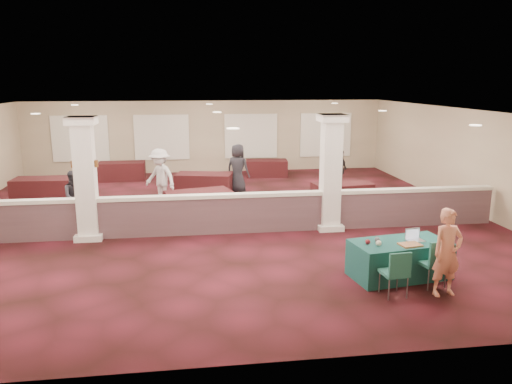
{
  "coord_description": "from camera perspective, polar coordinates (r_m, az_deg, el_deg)",
  "views": [
    {
      "loc": [
        -0.87,
        -14.56,
        4.09
      ],
      "look_at": [
        0.86,
        -2.0,
        1.24
      ],
      "focal_mm": 35.0,
      "sensor_mm": 36.0,
      "label": 1
    }
  ],
  "objects": [
    {
      "name": "far_table_front_center",
      "position": [
        15.32,
        -6.58,
        -1.36
      ],
      "size": [
        2.14,
        1.43,
        0.79
      ],
      "primitive_type": "cube",
      "rotation": [
        0.0,
        0.0,
        0.25
      ],
      "color": "black",
      "rests_on": "ground"
    },
    {
      "name": "attendee_d",
      "position": [
        18.43,
        -2.1,
        2.71
      ],
      "size": [
        1.01,
        0.87,
        1.81
      ],
      "primitive_type": "imported",
      "rotation": [
        0.0,
        0.0,
        2.61
      ],
      "color": "black",
      "rests_on": "ground"
    },
    {
      "name": "far_table_front_right",
      "position": [
        16.75,
        9.83,
        -0.29
      ],
      "size": [
        2.03,
        1.24,
        0.77
      ],
      "primitive_type": "cube",
      "rotation": [
        0.0,
        0.0,
        0.16
      ],
      "color": "black",
      "rests_on": "ground"
    },
    {
      "name": "woman",
      "position": [
        10.3,
        21.0,
        -6.47
      ],
      "size": [
        0.67,
        0.5,
        1.73
      ],
      "primitive_type": "imported",
      "rotation": [
        0.0,
        0.0,
        0.14
      ],
      "color": "#E28862",
      "rests_on": "ground"
    },
    {
      "name": "attendee_a",
      "position": [
        15.49,
        -19.93,
        -0.5
      ],
      "size": [
        0.83,
        0.66,
        1.53
      ],
      "primitive_type": "imported",
      "rotation": [
        0.0,
        0.0,
        0.39
      ],
      "color": "black",
      "rests_on": "ground"
    },
    {
      "name": "attendee_b",
      "position": [
        16.83,
        -10.89,
        1.68
      ],
      "size": [
        1.28,
        1.22,
        1.89
      ],
      "primitive_type": "imported",
      "rotation": [
        0.0,
        0.0,
        -0.72
      ],
      "color": "beige",
      "rests_on": "ground"
    },
    {
      "name": "screen_glow",
      "position": [
        11.12,
        17.46,
        -4.6
      ],
      "size": [
        0.32,
        0.05,
        0.2
      ],
      "primitive_type": "cube",
      "rotation": [
        0.0,
        0.0,
        0.16
      ],
      "color": "silver",
      "rests_on": "near_table"
    },
    {
      "name": "conf_chair_main",
      "position": [
        10.67,
        19.72,
        -7.23
      ],
      "size": [
        0.6,
        0.61,
        1.01
      ],
      "rotation": [
        0.0,
        0.0,
        0.22
      ],
      "color": "#1B5046",
      "rests_on": "ground"
    },
    {
      "name": "ceiling",
      "position": [
        14.62,
        -4.47,
        9.14
      ],
      "size": [
        16.0,
        16.0,
        0.02
      ],
      "primitive_type": "cube",
      "color": "white",
      "rests_on": "wall_back"
    },
    {
      "name": "scissors",
      "position": [
        11.09,
        20.07,
        -5.47
      ],
      "size": [
        0.13,
        0.05,
        0.01
      ],
      "primitive_type": "cube",
      "rotation": [
        0.0,
        0.0,
        0.16
      ],
      "color": "red",
      "rests_on": "near_table"
    },
    {
      "name": "conf_chair_side",
      "position": [
        9.99,
        15.76,
        -8.57
      ],
      "size": [
        0.51,
        0.51,
        0.94
      ],
      "rotation": [
        0.0,
        0.0,
        0.09
      ],
      "color": "#1B5046",
      "rests_on": "ground"
    },
    {
      "name": "yarn_cream",
      "position": [
        10.53,
        13.84,
        -5.7
      ],
      "size": [
        0.12,
        0.12,
        0.12
      ],
      "primitive_type": "sphere",
      "color": "beige",
      "rests_on": "near_table"
    },
    {
      "name": "sconce_left",
      "position": [
        13.55,
        -20.17,
        3.01
      ],
      "size": [
        0.12,
        0.12,
        0.18
      ],
      "color": "brown",
      "rests_on": "column_left"
    },
    {
      "name": "far_table_front_left",
      "position": [
        18.61,
        -23.05,
        0.23
      ],
      "size": [
        2.05,
        1.09,
        0.81
      ],
      "primitive_type": "cube",
      "rotation": [
        0.0,
        0.0,
        -0.04
      ],
      "color": "black",
      "rests_on": "ground"
    },
    {
      "name": "far_table_back_left",
      "position": [
        21.56,
        -15.04,
        2.33
      ],
      "size": [
        1.89,
        0.98,
        0.76
      ],
      "primitive_type": "cube",
      "rotation": [
        0.0,
        0.0,
        0.02
      ],
      "color": "black",
      "rests_on": "ground"
    },
    {
      "name": "column_left",
      "position": [
        13.55,
        -18.9,
        1.55
      ],
      "size": [
        0.72,
        0.72,
        3.2
      ],
      "color": "silver",
      "rests_on": "ground"
    },
    {
      "name": "wall_back",
      "position": [
        22.72,
        -5.64,
        6.32
      ],
      "size": [
        16.0,
        0.04,
        3.2
      ],
      "primitive_type": "cube",
      "color": "gray",
      "rests_on": "ground"
    },
    {
      "name": "column_right",
      "position": [
        13.85,
        8.53,
        2.32
      ],
      "size": [
        0.72,
        0.72,
        3.2
      ],
      "color": "silver",
      "rests_on": "ground"
    },
    {
      "name": "sconce_right",
      "position": [
        13.44,
        -17.84,
        3.11
      ],
      "size": [
        0.12,
        0.12,
        0.18
      ],
      "color": "brown",
      "rests_on": "column_left"
    },
    {
      "name": "knitting",
      "position": [
        10.75,
        17.22,
        -5.77
      ],
      "size": [
        0.47,
        0.38,
        0.03
      ],
      "primitive_type": "cube",
      "rotation": [
        0.0,
        0.0,
        0.16
      ],
      "color": "#C86820",
      "rests_on": "near_table"
    },
    {
      "name": "ground",
      "position": [
        15.15,
        -4.27,
        -3.03
      ],
      "size": [
        16.0,
        16.0,
        0.0
      ],
      "primitive_type": "plane",
      "color": "#45111A",
      "rests_on": "ground"
    },
    {
      "name": "yarn_grey",
      "position": [
        10.78,
        13.7,
        -5.29
      ],
      "size": [
        0.11,
        0.11,
        0.11
      ],
      "primitive_type": "sphere",
      "color": "#4B4B50",
      "rests_on": "near_table"
    },
    {
      "name": "near_table",
      "position": [
        11.06,
        16.08,
        -7.39
      ],
      "size": [
        2.16,
        1.32,
        0.78
      ],
      "primitive_type": "cube",
      "rotation": [
        0.0,
        0.0,
        0.16
      ],
      "color": "#103D36",
      "rests_on": "ground"
    },
    {
      "name": "laptop_base",
      "position": [
        11.07,
        17.75,
        -5.32
      ],
      "size": [
        0.39,
        0.3,
        0.02
      ],
      "primitive_type": "cube",
      "rotation": [
        0.0,
        0.0,
        0.16
      ],
      "color": "silver",
      "rests_on": "near_table"
    },
    {
      "name": "wall_right",
      "position": [
        17.23,
        23.28,
        3.33
      ],
      "size": [
        0.04,
        16.0,
        3.2
      ],
      "primitive_type": "cube",
      "color": "gray",
      "rests_on": "ground"
    },
    {
      "name": "far_table_back_center",
      "position": [
        18.15,
        -5.95,
        0.87
      ],
      "size": [
        2.14,
        1.39,
        0.8
      ],
      "primitive_type": "cube",
      "rotation": [
        0.0,
        0.0,
        -0.22
      ],
      "color": "black",
      "rests_on": "ground"
    },
    {
      "name": "far_table_back_right",
      "position": [
        21.66,
        1.23,
        2.74
      ],
      "size": [
        1.84,
        1.04,
        0.71
      ],
      "primitive_type": "cube",
      "rotation": [
        0.0,
        0.0,
        -0.09
      ],
      "color": "black",
      "rests_on": "ground"
    },
    {
      "name": "laptop_screen",
      "position": [
        11.12,
        17.44,
        -4.51
      ],
      "size": [
        0.35,
        0.07,
        0.23
      ],
      "primitive_type": "cube",
      "rotation": [
        0.0,
        0.0,
        0.16
      ],
      "color": "silver",
      "rests_on": "near_table"
    },
    {
      "name": "yarn_red",
      "position": [
        10.59,
        12.65,
        -5.57
      ],
      "size": [
        0.11,
        0.11,
        0.11
      ],
      "primitive_type": "sphere",
      "color": "maroon",
      "rests_on": "near_table"
    },
    {
      "name": "wall_front",
      "position": [
        7.08,
        -0.27,
        -7.94
      ],
      "size": [
        16.0,
        0.04,
        3.2
      ],
      "primitive_type": "cube",
      "color": "gray",
      "rests_on": "ground"
    },
    {
      "name": "attendee_c",
      "position": [
        19.09,
        9.53,
        2.51
      ],
      "size": [
        0.97,
        0.93,
        1.56
      ],
      "primitive_type": "imported",
      "rotation": [
        0.0,
        0.0,
        0.72
      ],
      "color": "black",
      "rests_on": "ground"
    },
    {
      "name": "partition_wall",
      "position": [
        13.56,
        -3.9,
        -2.42
      ],
      "size": [
        15.6,
        0.28,
        1.1
      ],
      "color": "#50363B",
      "rests_on": "ground"
    }
  ]
}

